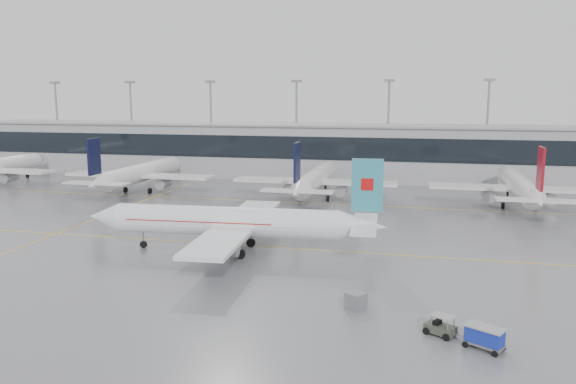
% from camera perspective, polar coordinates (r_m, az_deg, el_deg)
% --- Properties ---
extents(ground, '(320.00, 320.00, 0.00)m').
position_cam_1_polar(ground, '(70.94, -2.22, -5.58)').
color(ground, slate).
rests_on(ground, ground).
extents(taxi_line_main, '(120.00, 0.25, 0.01)m').
position_cam_1_polar(taxi_line_main, '(70.94, -2.22, -5.57)').
color(taxi_line_main, yellow).
rests_on(taxi_line_main, ground).
extents(taxi_line_north, '(120.00, 0.25, 0.01)m').
position_cam_1_polar(taxi_line_north, '(99.45, 2.36, -1.14)').
color(taxi_line_north, yellow).
rests_on(taxi_line_north, ground).
extents(taxi_line_cross, '(0.25, 60.00, 0.01)m').
position_cam_1_polar(taxi_line_cross, '(96.07, -17.28, -1.96)').
color(taxi_line_cross, yellow).
rests_on(taxi_line_cross, ground).
extents(terminal, '(180.00, 15.00, 12.00)m').
position_cam_1_polar(terminal, '(129.87, 5.04, 4.05)').
color(terminal, '#98989B').
rests_on(terminal, ground).
extents(terminal_glass, '(180.00, 0.20, 5.00)m').
position_cam_1_polar(terminal_glass, '(122.29, 4.55, 4.42)').
color(terminal_glass, black).
rests_on(terminal_glass, ground).
extents(terminal_roof, '(182.00, 16.00, 0.40)m').
position_cam_1_polar(terminal_roof, '(129.41, 5.08, 6.79)').
color(terminal_roof, gray).
rests_on(terminal_roof, ground).
extents(light_masts, '(156.40, 1.00, 22.60)m').
position_cam_1_polar(light_masts, '(135.30, 5.46, 7.39)').
color(light_masts, gray).
rests_on(light_masts, ground).
extents(air_canada_jet, '(37.06, 29.84, 11.69)m').
position_cam_1_polar(air_canada_jet, '(67.84, -5.33, -3.09)').
color(air_canada_jet, white).
rests_on(air_canada_jet, ground).
extents(parked_jet_b, '(29.64, 36.96, 11.72)m').
position_cam_1_polar(parked_jet_b, '(113.97, -14.82, 1.82)').
color(parked_jet_b, silver).
rests_on(parked_jet_b, ground).
extents(parked_jet_c, '(29.64, 36.96, 11.72)m').
position_cam_1_polar(parked_jet_c, '(102.40, 2.77, 1.28)').
color(parked_jet_c, silver).
rests_on(parked_jet_c, ground).
extents(parked_jet_d, '(29.64, 36.96, 11.72)m').
position_cam_1_polar(parked_jet_d, '(102.15, 22.46, 0.53)').
color(parked_jet_d, silver).
rests_on(parked_jet_d, ground).
extents(baggage_tug, '(3.40, 2.42, 1.69)m').
position_cam_1_polar(baggage_tug, '(47.18, 15.21, -13.20)').
color(baggage_tug, '#3A3F32').
rests_on(baggage_tug, ground).
extents(baggage_cart, '(3.22, 2.75, 1.75)m').
position_cam_1_polar(baggage_cart, '(45.61, 19.34, -13.65)').
color(baggage_cart, gray).
rests_on(baggage_cart, ground).
extents(gse_unit, '(2.05, 2.02, 1.53)m').
position_cam_1_polar(gse_unit, '(50.98, 6.90, -10.95)').
color(gse_unit, slate).
rests_on(gse_unit, ground).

